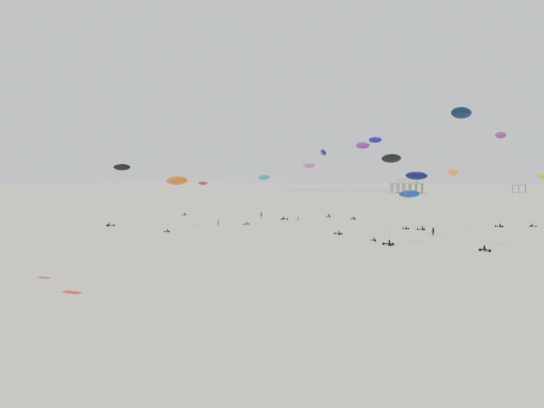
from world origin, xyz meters
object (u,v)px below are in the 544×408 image
at_px(rig_3, 412,183).
at_px(rig_7, 500,158).
at_px(pavilion_main, 407,187).
at_px(spectator_0, 218,226).
at_px(pavilion_small, 519,188).

relative_size(rig_3, rig_7, 0.75).
bearing_deg(rig_3, pavilion_main, -109.91).
bearing_deg(spectator_0, rig_3, -138.17).
distance_m(pavilion_main, rig_7, 221.88).
distance_m(pavilion_main, rig_3, 251.99).
distance_m(rig_7, spectator_0, 75.36).
distance_m(pavilion_main, pavilion_small, 76.16).
relative_size(rig_7, spectator_0, 12.74).
relative_size(pavilion_small, spectator_0, 4.59).
xyz_separation_m(pavilion_main, rig_3, (37.03, -249.15, 7.26)).
height_order(pavilion_main, rig_3, rig_3).
bearing_deg(rig_7, rig_3, 178.82).
distance_m(pavilion_small, rig_3, 281.20).
height_order(rig_7, spectator_0, rig_7).
relative_size(pavilion_small, rig_3, 0.48).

